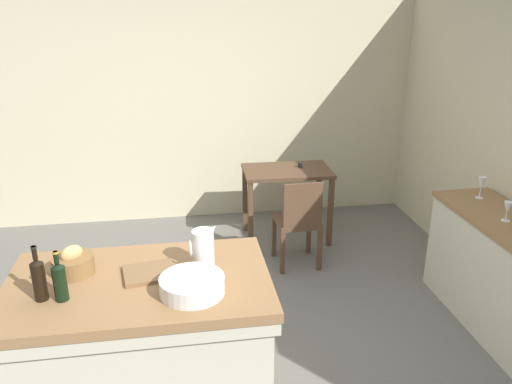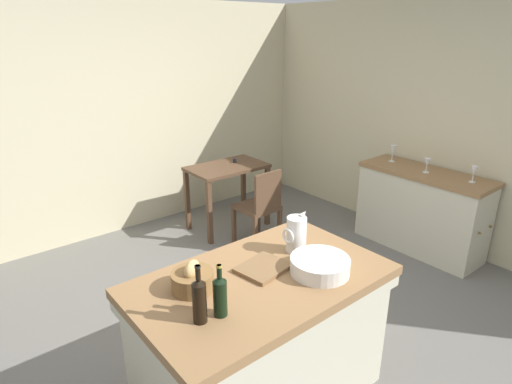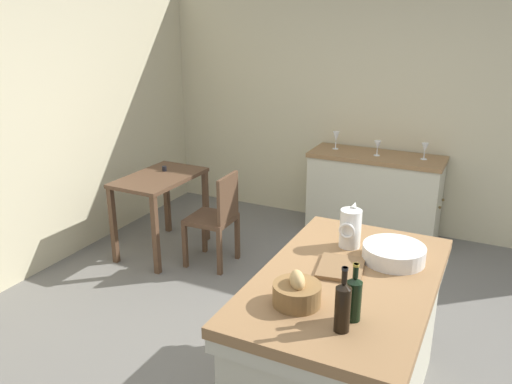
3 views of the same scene
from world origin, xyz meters
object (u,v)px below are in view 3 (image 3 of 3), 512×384
object	(u,v)px
cutting_board	(341,268)
writing_desk	(160,189)
wash_bowl	(394,253)
bread_basket	(297,292)
wine_bottle_amber	(343,305)
side_cabinet	(374,195)
pitcher	(350,228)
island_table	(343,342)
wooden_chair	(217,217)
wine_glass_far_left	(425,148)
wine_glass_middle	(336,137)
wine_bottle_dark	(354,297)
wine_glass_left	(378,146)

from	to	relation	value
cutting_board	writing_desk	bearing A→B (deg)	59.26
wash_bowl	bread_basket	xyz separation A→B (m)	(-0.68, 0.33, 0.02)
bread_basket	wine_bottle_amber	bearing A→B (deg)	-114.31
side_cabinet	pitcher	world-z (taller)	pitcher
island_table	bread_basket	size ratio (longest dim) A/B	6.34
island_table	cutting_board	distance (m)	0.44
wooden_chair	bread_basket	size ratio (longest dim) A/B	3.72
writing_desk	wooden_chair	world-z (taller)	wooden_chair
wine_bottle_amber	wine_glass_far_left	xyz separation A→B (m)	(3.19, 0.15, -0.04)
bread_basket	wine_glass_middle	xyz separation A→B (m)	(3.08, 0.80, 0.04)
bread_basket	cutting_board	size ratio (longest dim) A/B	0.81
wine_glass_middle	bread_basket	bearing A→B (deg)	-165.50
side_cabinet	wine_bottle_amber	bearing A→B (deg)	-169.07
cutting_board	wine_bottle_dark	bearing A→B (deg)	-156.32
wine_glass_middle	wine_glass_far_left	bearing A→B (deg)	-90.53
writing_desk	wine_glass_far_left	distance (m)	2.61
island_table	wine_glass_middle	distance (m)	2.91
pitcher	wine_bottle_dark	xyz separation A→B (m)	(-0.77, -0.24, -0.00)
island_table	wine_bottle_dark	distance (m)	0.67
wooden_chair	wash_bowl	distance (m)	2.13
wine_bottle_amber	bread_basket	bearing A→B (deg)	65.69
pitcher	writing_desk	bearing A→B (deg)	65.34
wooden_chair	wine_glass_far_left	xyz separation A→B (m)	(1.35, -1.58, 0.51)
pitcher	bread_basket	size ratio (longest dim) A/B	1.17
island_table	pitcher	world-z (taller)	pitcher
wine_glass_middle	wine_bottle_amber	bearing A→B (deg)	-161.66
pitcher	wine_glass_far_left	distance (m)	2.32
pitcher	wine_bottle_amber	world-z (taller)	wine_bottle_amber
wine_glass_middle	side_cabinet	bearing A→B (deg)	-95.17
wine_glass_middle	wine_glass_left	bearing A→B (deg)	-98.91
pitcher	wine_glass_far_left	bearing A→B (deg)	-1.73
wine_glass_far_left	wine_glass_left	xyz separation A→B (m)	(-0.06, 0.45, -0.01)
wine_glass_left	wine_bottle_dark	bearing A→B (deg)	-168.34
island_table	wine_bottle_amber	world-z (taller)	wine_bottle_amber
side_cabinet	wine_bottle_dark	distance (m)	3.17
wash_bowl	wine_glass_left	distance (m)	2.42
wine_glass_middle	pitcher	bearing A→B (deg)	-160.17
bread_basket	cutting_board	distance (m)	0.45
side_cabinet	wash_bowl	size ratio (longest dim) A/B	3.82
writing_desk	bread_basket	bearing A→B (deg)	-129.62
writing_desk	wash_bowl	distance (m)	2.67
pitcher	wine_bottle_dark	world-z (taller)	wine_bottle_dark
wine_bottle_amber	wine_glass_middle	bearing A→B (deg)	18.34
wooden_chair	cutting_board	world-z (taller)	cutting_board
bread_basket	wine_glass_left	world-z (taller)	bread_basket
side_cabinet	pitcher	distance (m)	2.39
pitcher	wine_glass_left	distance (m)	2.28
island_table	wooden_chair	size ratio (longest dim) A/B	1.70
wine_glass_far_left	wash_bowl	bearing A→B (deg)	-174.88
wooden_chair	wine_bottle_amber	xyz separation A→B (m)	(-1.84, -1.74, 0.55)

